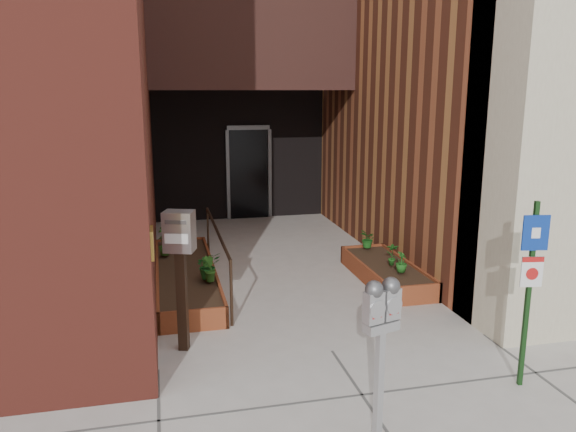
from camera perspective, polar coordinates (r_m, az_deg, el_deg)
ground at (r=6.81m, az=4.50°, el=-13.53°), size 80.00×80.00×0.00m
planter_left at (r=8.99m, az=-10.33°, el=-6.15°), size 0.90×3.60×0.30m
planter_right at (r=9.20m, az=9.93°, el=-5.70°), size 0.80×2.20×0.30m
handrail at (r=8.80m, az=-7.22°, el=-2.28°), size 0.04×3.34×0.90m
parking_meter at (r=4.81m, az=9.48°, el=-10.12°), size 0.35×0.21×1.49m
sign_post at (r=6.11m, az=23.43°, el=-5.56°), size 0.27×0.08×1.95m
payment_dropbox at (r=6.53m, az=-10.91°, el=-3.53°), size 0.39×0.34×1.67m
shrub_left_a at (r=8.32m, az=-8.14°, el=-4.99°), size 0.46×0.46×0.40m
shrub_left_b at (r=8.20m, az=-8.05°, el=-5.36°), size 0.28×0.28×0.36m
shrub_left_c at (r=9.61m, az=-12.44°, el=-2.83°), size 0.28×0.28×0.36m
shrub_left_d at (r=10.18m, az=-12.50°, el=-1.94°), size 0.27×0.27×0.37m
shrub_right_a at (r=8.71m, az=11.45°, el=-4.59°), size 0.25×0.25×0.31m
shrub_right_b at (r=9.00m, az=10.55°, el=-3.81°), size 0.25×0.25×0.36m
shrub_right_c at (r=9.91m, az=8.12°, el=-2.32°), size 0.29×0.29×0.32m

